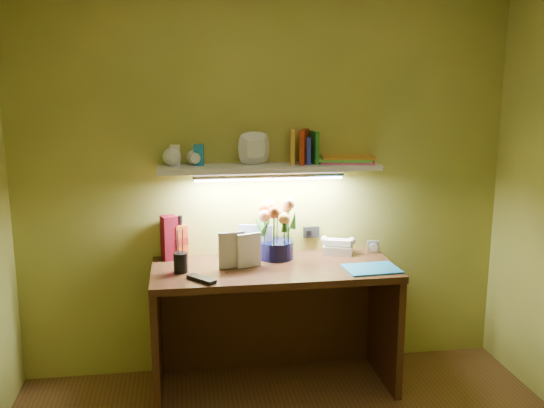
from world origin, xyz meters
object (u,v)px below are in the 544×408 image
at_px(flower_bouquet, 276,228).
at_px(whisky_bottle, 181,237).
at_px(telephone, 338,245).
at_px(desk_clock, 373,246).
at_px(desk, 274,327).

bearing_deg(flower_bouquet, whisky_bottle, 171.72).
relative_size(telephone, desk_clock, 2.47).
bearing_deg(desk_clock, desk, -155.92).
relative_size(desk_clock, whisky_bottle, 0.28).
xyz_separation_m(flower_bouquet, telephone, (0.40, 0.04, -0.13)).
bearing_deg(telephone, desk, -135.78).
xyz_separation_m(desk, desk_clock, (0.65, 0.19, 0.41)).
bearing_deg(whisky_bottle, desk, -24.69).
relative_size(desk, flower_bouquet, 3.77).
xyz_separation_m(flower_bouquet, desk_clock, (0.62, 0.03, -0.15)).
relative_size(flower_bouquet, telephone, 2.07).
bearing_deg(telephone, flower_bouquet, -155.08).
distance_m(telephone, desk_clock, 0.22).
relative_size(flower_bouquet, whisky_bottle, 1.42).
distance_m(desk, telephone, 0.64).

